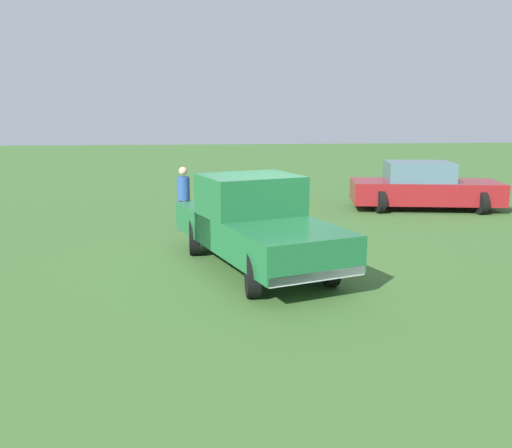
% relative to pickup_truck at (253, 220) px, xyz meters
% --- Properties ---
extents(ground_plane, '(80.00, 80.00, 0.00)m').
position_rel_pickup_truck_xyz_m(ground_plane, '(-0.47, 0.25, -0.96)').
color(ground_plane, '#3D662D').
extents(pickup_truck, '(5.13, 3.29, 1.83)m').
position_rel_pickup_truck_xyz_m(pickup_truck, '(0.00, 0.00, 0.00)').
color(pickup_truck, black).
rests_on(pickup_truck, ground_plane).
extents(sedan_near, '(2.73, 4.80, 1.50)m').
position_rel_pickup_truck_xyz_m(sedan_near, '(-6.03, 5.96, -0.25)').
color(sedan_near, black).
rests_on(sedan_near, ground_plane).
extents(person_bystander, '(0.41, 0.41, 1.67)m').
position_rel_pickup_truck_xyz_m(person_bystander, '(-3.58, -1.48, -0.02)').
color(person_bystander, navy).
rests_on(person_bystander, ground_plane).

